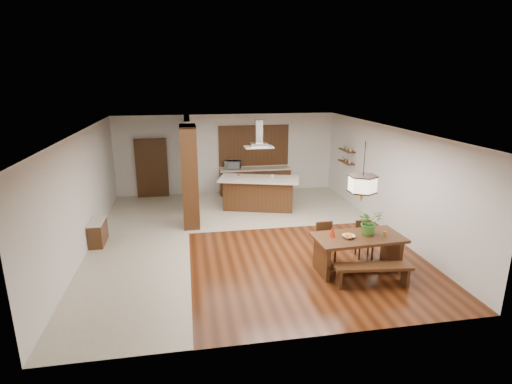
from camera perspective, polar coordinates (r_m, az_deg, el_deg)
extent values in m
plane|color=#3C1A0A|center=(10.88, -1.57, -6.42)|extent=(9.00, 9.00, 0.00)
cube|color=white|center=(10.14, -1.69, 8.92)|extent=(8.00, 9.00, 0.04)
cube|color=silver|center=(14.78, -4.21, 5.41)|extent=(8.00, 0.04, 2.90)
cube|color=silver|center=(6.26, 4.54, -9.55)|extent=(8.00, 0.04, 2.90)
cube|color=silver|center=(10.62, -23.49, -0.07)|extent=(0.04, 9.00, 2.90)
cube|color=silver|center=(11.67, 18.20, 1.81)|extent=(0.04, 9.00, 2.90)
cube|color=beige|center=(10.86, -16.18, -7.10)|extent=(2.50, 9.00, 0.01)
cube|color=beige|center=(13.40, 2.14, -2.04)|extent=(5.50, 4.00, 0.01)
cube|color=#371E0D|center=(10.14, -1.69, 8.83)|extent=(8.00, 9.00, 0.02)
cube|color=#311C0D|center=(11.48, -9.45, 2.17)|extent=(0.45, 1.00, 2.90)
cube|color=silver|center=(13.53, -9.59, 4.25)|extent=(0.18, 2.40, 2.90)
cube|color=#311C0D|center=(11.11, -21.67, -5.38)|extent=(0.37, 0.88, 0.63)
cube|color=#311C0D|center=(14.74, -14.64, 3.32)|extent=(1.10, 0.20, 2.10)
cube|color=#311C0D|center=(14.84, -0.16, 1.54)|extent=(2.60, 0.60, 0.90)
cube|color=beige|center=(14.73, -0.16, 3.33)|extent=(2.60, 0.62, 0.05)
cube|color=brown|center=(14.82, -0.34, 6.66)|extent=(2.60, 0.08, 1.50)
cube|color=#311C0D|center=(13.92, 12.75, 4.19)|extent=(0.26, 0.90, 0.04)
cube|color=#311C0D|center=(13.84, 12.85, 5.81)|extent=(0.26, 0.90, 0.04)
cube|color=#311C0D|center=(9.07, 14.43, -6.32)|extent=(2.00, 1.07, 0.06)
cube|color=#311C0D|center=(8.90, 9.35, -9.33)|extent=(0.13, 0.78, 0.75)
cube|color=#311C0D|center=(9.63, 18.78, -7.98)|extent=(0.13, 0.78, 0.75)
imported|color=#3C7A28|center=(9.13, 15.88, -4.16)|extent=(0.57, 0.51, 0.57)
imported|color=beige|center=(8.91, 13.08, -6.21)|extent=(0.31, 0.31, 0.06)
cone|color=#AF240C|center=(8.88, 10.86, -5.55)|extent=(0.16, 0.16, 0.23)
cylinder|color=gold|center=(9.23, 17.90, -5.67)|extent=(0.09, 0.09, 0.10)
cube|color=#311C0D|center=(13.01, 0.39, -0.32)|extent=(2.36, 1.43, 0.99)
cube|color=beige|center=(12.82, 0.43, 1.87)|extent=(2.75, 1.79, 0.06)
imported|color=white|center=(12.88, 2.34, 2.26)|extent=(0.13, 0.13, 0.09)
imported|color=#ACB0B3|center=(14.60, -3.32, 3.91)|extent=(0.65, 0.54, 0.31)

